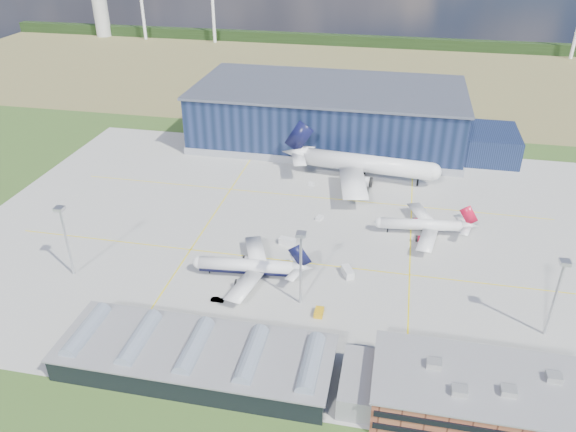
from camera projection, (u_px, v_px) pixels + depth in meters
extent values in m
plane|color=#304E1D|center=(287.00, 244.00, 185.48)|extent=(600.00, 600.00, 0.00)
cube|color=gray|center=(293.00, 229.00, 194.01)|extent=(220.00, 160.00, 0.06)
cube|color=#FFE80D|center=(281.00, 260.00, 176.89)|extent=(180.00, 0.40, 0.02)
cube|color=#FFE80D|center=(306.00, 196.00, 215.37)|extent=(180.00, 0.40, 0.02)
cube|color=#FFE80D|center=(210.00, 220.00, 199.29)|extent=(0.40, 120.00, 0.02)
cube|color=#FFE80D|center=(411.00, 241.00, 186.93)|extent=(0.40, 120.00, 0.02)
cube|color=olive|center=(354.00, 72.00, 373.64)|extent=(600.00, 220.00, 0.01)
cube|color=black|center=(365.00, 41.00, 440.11)|extent=(600.00, 8.00, 8.00)
cylinder|color=silver|center=(101.00, 11.00, 466.87)|extent=(12.00, 12.00, 40.00)
cube|color=black|center=(329.00, 115.00, 260.64)|extent=(120.00, 60.00, 25.00)
cube|color=gray|center=(328.00, 137.00, 265.95)|extent=(121.00, 61.00, 3.20)
cube|color=#4D5261|center=(330.00, 87.00, 254.31)|extent=(122.00, 62.00, 1.20)
cube|color=black|center=(489.00, 144.00, 246.82)|extent=(24.00, 30.00, 12.00)
cube|color=brown|center=(478.00, 396.00, 122.26)|extent=(45.00, 22.00, 9.00)
cube|color=slate|center=(481.00, 380.00, 119.97)|extent=(46.00, 23.00, 0.50)
cube|color=black|center=(484.00, 431.00, 111.71)|extent=(44.00, 0.40, 1.40)
cube|color=black|center=(473.00, 365.00, 132.57)|extent=(44.00, 0.40, 1.40)
cube|color=black|center=(475.00, 354.00, 130.87)|extent=(44.00, 0.40, 1.40)
cube|color=#B5B5B0|center=(434.00, 364.00, 123.01)|extent=(3.20, 2.60, 1.60)
cube|color=#B5B5B0|center=(509.00, 391.00, 116.08)|extent=(3.20, 2.60, 1.60)
cube|color=#B5B5B0|center=(554.00, 377.00, 119.45)|extent=(3.20, 2.60, 1.60)
cube|color=#B5B5B0|center=(459.00, 391.00, 116.14)|extent=(3.20, 2.60, 1.60)
cube|color=black|center=(195.00, 358.00, 134.46)|extent=(65.00, 22.00, 6.00)
cube|color=slate|center=(194.00, 348.00, 132.90)|extent=(66.00, 23.00, 0.50)
cube|color=slate|center=(363.00, 384.00, 127.40)|extent=(10.00, 18.00, 6.00)
cylinder|color=gray|center=(86.00, 332.00, 137.75)|extent=(4.40, 18.00, 4.40)
cylinder|color=gray|center=(139.00, 340.00, 135.28)|extent=(4.40, 18.00, 4.40)
cylinder|color=gray|center=(194.00, 348.00, 132.81)|extent=(4.40, 18.00, 4.40)
cylinder|color=gray|center=(251.00, 356.00, 130.33)|extent=(4.40, 18.00, 4.40)
cylinder|color=gray|center=(311.00, 365.00, 127.86)|extent=(4.40, 18.00, 4.40)
cylinder|color=silver|center=(67.00, 243.00, 165.05)|extent=(0.70, 0.70, 22.00)
cube|color=silver|center=(59.00, 209.00, 159.44)|extent=(2.60, 2.60, 1.00)
cylinder|color=silver|center=(301.00, 271.00, 152.69)|extent=(0.70, 0.70, 22.00)
cube|color=silver|center=(301.00, 234.00, 147.09)|extent=(2.60, 2.60, 1.00)
cylinder|color=silver|center=(554.00, 300.00, 141.22)|extent=(0.70, 0.70, 22.00)
cube|color=silver|center=(565.00, 262.00, 135.62)|extent=(2.60, 2.60, 1.00)
cube|color=gold|center=(319.00, 313.00, 153.01)|extent=(2.37, 3.85, 1.60)
cube|color=silver|center=(287.00, 242.00, 184.47)|extent=(5.69, 3.30, 2.33)
cube|color=silver|center=(319.00, 218.00, 199.41)|extent=(2.75, 3.33, 1.24)
cube|color=silver|center=(348.00, 272.00, 169.08)|extent=(4.60, 5.95, 2.48)
cube|color=silver|center=(311.00, 184.00, 223.80)|extent=(2.83, 2.05, 1.15)
cube|color=silver|center=(308.00, 340.00, 142.96)|extent=(4.89, 3.01, 2.19)
imported|color=#99999E|center=(459.00, 369.00, 134.91)|extent=(3.33, 1.84, 1.07)
imported|color=#99999E|center=(217.00, 300.00, 158.24)|extent=(3.80, 1.44, 1.24)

